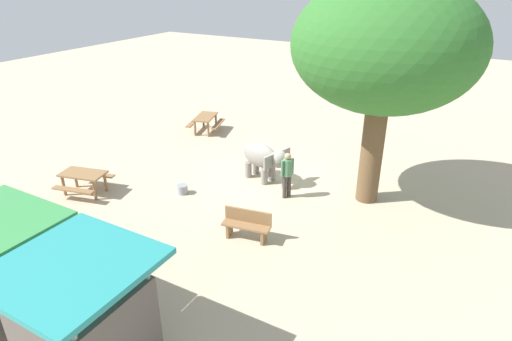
{
  "coord_description": "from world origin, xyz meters",
  "views": [
    {
      "loc": [
        -6.15,
        12.65,
        7.1
      ],
      "look_at": [
        0.37,
        1.04,
        0.8
      ],
      "focal_mm": 30.09,
      "sensor_mm": 36.0,
      "label": 1
    }
  ],
  "objects_px": {
    "market_stall_teal": "(86,324)",
    "market_stall_green": "(0,279)",
    "person_handler": "(287,172)",
    "shade_tree_main": "(385,48)",
    "picnic_table_near": "(205,120)",
    "picnic_table_far": "(84,178)",
    "wooden_bench": "(247,224)",
    "feed_bucket": "(183,189)",
    "elephant": "(264,158)"
  },
  "relations": [
    {
      "from": "market_stall_teal",
      "to": "market_stall_green",
      "type": "height_order",
      "value": "same"
    },
    {
      "from": "person_handler",
      "to": "shade_tree_main",
      "type": "height_order",
      "value": "shade_tree_main"
    },
    {
      "from": "shade_tree_main",
      "to": "picnic_table_near",
      "type": "distance_m",
      "value": 10.03
    },
    {
      "from": "market_stall_green",
      "to": "picnic_table_far",
      "type": "bearing_deg",
      "value": -55.87
    },
    {
      "from": "market_stall_green",
      "to": "shade_tree_main",
      "type": "bearing_deg",
      "value": -119.48
    },
    {
      "from": "shade_tree_main",
      "to": "wooden_bench",
      "type": "relative_size",
      "value": 4.86
    },
    {
      "from": "feed_bucket",
      "to": "shade_tree_main",
      "type": "bearing_deg",
      "value": -154.17
    },
    {
      "from": "picnic_table_far",
      "to": "market_stall_teal",
      "type": "relative_size",
      "value": 0.72
    },
    {
      "from": "elephant",
      "to": "picnic_table_far",
      "type": "height_order",
      "value": "elephant"
    },
    {
      "from": "picnic_table_far",
      "to": "shade_tree_main",
      "type": "bearing_deg",
      "value": 12.56
    },
    {
      "from": "wooden_bench",
      "to": "feed_bucket",
      "type": "height_order",
      "value": "wooden_bench"
    },
    {
      "from": "picnic_table_far",
      "to": "feed_bucket",
      "type": "relative_size",
      "value": 5.06
    },
    {
      "from": "picnic_table_near",
      "to": "market_stall_green",
      "type": "bearing_deg",
      "value": 178.32
    },
    {
      "from": "wooden_bench",
      "to": "person_handler",
      "type": "bearing_deg",
      "value": -98.7
    },
    {
      "from": "person_handler",
      "to": "wooden_bench",
      "type": "distance_m",
      "value": 2.83
    },
    {
      "from": "person_handler",
      "to": "shade_tree_main",
      "type": "xyz_separation_m",
      "value": [
        -2.42,
        -1.2,
        4.06
      ]
    },
    {
      "from": "elephant",
      "to": "picnic_table_near",
      "type": "bearing_deg",
      "value": 161.26
    },
    {
      "from": "shade_tree_main",
      "to": "picnic_table_far",
      "type": "relative_size",
      "value": 3.87
    },
    {
      "from": "person_handler",
      "to": "market_stall_teal",
      "type": "height_order",
      "value": "market_stall_teal"
    },
    {
      "from": "person_handler",
      "to": "feed_bucket",
      "type": "relative_size",
      "value": 4.5
    },
    {
      "from": "wooden_bench",
      "to": "market_stall_green",
      "type": "distance_m",
      "value": 6.12
    },
    {
      "from": "picnic_table_far",
      "to": "person_handler",
      "type": "bearing_deg",
      "value": 12.73
    },
    {
      "from": "feed_bucket",
      "to": "market_stall_teal",
      "type": "bearing_deg",
      "value": 114.54
    },
    {
      "from": "market_stall_green",
      "to": "feed_bucket",
      "type": "height_order",
      "value": "market_stall_green"
    },
    {
      "from": "market_stall_teal",
      "to": "shade_tree_main",
      "type": "bearing_deg",
      "value": -105.98
    },
    {
      "from": "market_stall_teal",
      "to": "feed_bucket",
      "type": "height_order",
      "value": "market_stall_teal"
    },
    {
      "from": "shade_tree_main",
      "to": "market_stall_teal",
      "type": "height_order",
      "value": "shade_tree_main"
    },
    {
      "from": "shade_tree_main",
      "to": "market_stall_teal",
      "type": "relative_size",
      "value": 2.79
    },
    {
      "from": "picnic_table_near",
      "to": "market_stall_teal",
      "type": "distance_m",
      "value": 13.44
    },
    {
      "from": "picnic_table_far",
      "to": "elephant",
      "type": "bearing_deg",
      "value": 24.25
    },
    {
      "from": "elephant",
      "to": "market_stall_green",
      "type": "relative_size",
      "value": 0.8
    },
    {
      "from": "wooden_bench",
      "to": "picnic_table_far",
      "type": "xyz_separation_m",
      "value": [
        6.27,
        0.39,
        0.12
      ]
    },
    {
      "from": "elephant",
      "to": "shade_tree_main",
      "type": "distance_m",
      "value": 5.56
    },
    {
      "from": "picnic_table_far",
      "to": "market_stall_green",
      "type": "bearing_deg",
      "value": -70.21
    },
    {
      "from": "elephant",
      "to": "shade_tree_main",
      "type": "bearing_deg",
      "value": 21.3
    },
    {
      "from": "picnic_table_far",
      "to": "feed_bucket",
      "type": "height_order",
      "value": "picnic_table_far"
    },
    {
      "from": "market_stall_green",
      "to": "picnic_table_near",
      "type": "bearing_deg",
      "value": -74.67
    },
    {
      "from": "person_handler",
      "to": "picnic_table_near",
      "type": "height_order",
      "value": "person_handler"
    },
    {
      "from": "person_handler",
      "to": "picnic_table_near",
      "type": "bearing_deg",
      "value": -4.09
    },
    {
      "from": "wooden_bench",
      "to": "picnic_table_far",
      "type": "distance_m",
      "value": 6.29
    },
    {
      "from": "elephant",
      "to": "picnic_table_near",
      "type": "height_order",
      "value": "elephant"
    },
    {
      "from": "elephant",
      "to": "wooden_bench",
      "type": "relative_size",
      "value": 1.4
    },
    {
      "from": "shade_tree_main",
      "to": "elephant",
      "type": "bearing_deg",
      "value": 6.88
    },
    {
      "from": "shade_tree_main",
      "to": "picnic_table_near",
      "type": "bearing_deg",
      "value": -17.71
    },
    {
      "from": "person_handler",
      "to": "feed_bucket",
      "type": "height_order",
      "value": "person_handler"
    },
    {
      "from": "picnic_table_near",
      "to": "picnic_table_far",
      "type": "xyz_separation_m",
      "value": [
        0.05,
        7.11,
        0.0
      ]
    },
    {
      "from": "elephant",
      "to": "picnic_table_near",
      "type": "xyz_separation_m",
      "value": [
        4.87,
        -3.19,
        -0.3
      ]
    },
    {
      "from": "shade_tree_main",
      "to": "person_handler",
      "type": "bearing_deg",
      "value": 26.45
    },
    {
      "from": "wooden_bench",
      "to": "market_stall_teal",
      "type": "bearing_deg",
      "value": 76.45
    },
    {
      "from": "person_handler",
      "to": "market_stall_green",
      "type": "bearing_deg",
      "value": 99.17
    }
  ]
}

